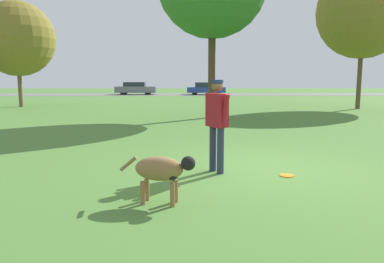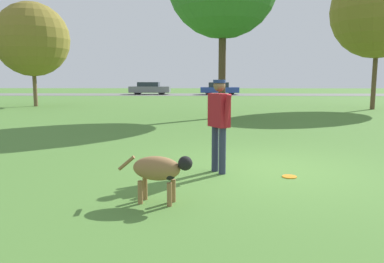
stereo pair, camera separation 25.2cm
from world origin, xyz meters
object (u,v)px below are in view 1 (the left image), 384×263
at_px(frisbee, 287,176).
at_px(dog, 162,170).
at_px(person, 217,118).
at_px(parked_car_grey, 136,88).
at_px(tree_far_left, 17,39).
at_px(tree_far_right, 363,12).
at_px(parked_car_blue, 206,89).

bearing_deg(frisbee, dog, -146.24).
distance_m(person, parked_car_grey, 34.66).
xyz_separation_m(tree_far_left, tree_far_right, (20.23, -1.94, 1.29)).
bearing_deg(dog, tree_far_right, 69.86).
bearing_deg(person, parked_car_blue, 145.31).
relative_size(tree_far_left, parked_car_grey, 1.44).
bearing_deg(parked_car_blue, parked_car_grey, 179.15).
distance_m(person, parked_car_blue, 33.82).
bearing_deg(parked_car_blue, tree_far_right, -65.93).
distance_m(dog, tree_far_left, 21.14).
relative_size(person, dog, 1.57).
height_order(dog, frisbee, dog).
relative_size(dog, tree_far_left, 0.17).
height_order(person, tree_far_right, tree_far_right).
xyz_separation_m(tree_far_left, parked_car_blue, (12.49, 17.17, -3.47)).
relative_size(frisbee, tree_far_left, 0.04).
xyz_separation_m(frisbee, parked_car_grey, (-7.12, 34.47, 0.66)).
xyz_separation_m(person, dog, (-0.91, -1.76, -0.55)).
relative_size(person, parked_car_grey, 0.39).
distance_m(frisbee, tree_far_right, 17.92).
bearing_deg(parked_car_blue, frisbee, -88.79).
bearing_deg(tree_far_right, person, -122.90).
distance_m(frisbee, parked_car_blue, 34.09).
relative_size(person, tree_far_right, 0.22).
bearing_deg(frisbee, tree_far_left, 125.36).
relative_size(dog, frisbee, 4.25).
relative_size(frisbee, parked_car_grey, 0.06).
bearing_deg(dog, parked_car_grey, 110.06).
distance_m(dog, tree_far_right, 20.05).
bearing_deg(person, tree_far_right, 115.37).
bearing_deg(tree_far_left, dog, -61.83).
relative_size(person, tree_far_left, 0.27).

